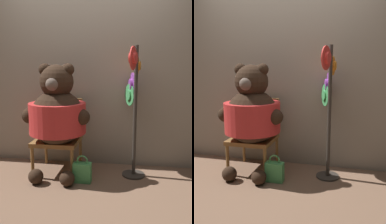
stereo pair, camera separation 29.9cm
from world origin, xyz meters
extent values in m
plane|color=brown|center=(0.00, 0.00, 0.00)|extent=(14.00, 14.00, 0.00)
cube|color=gray|center=(0.00, 0.68, 1.30)|extent=(8.00, 0.10, 2.60)
cylinder|color=olive|center=(-0.58, 0.04, 0.19)|extent=(0.04, 0.04, 0.39)
cylinder|color=olive|center=(-0.09, 0.04, 0.19)|extent=(0.04, 0.04, 0.39)
cylinder|color=olive|center=(-0.58, 0.51, 0.19)|extent=(0.04, 0.04, 0.39)
cylinder|color=olive|center=(-0.09, 0.51, 0.19)|extent=(0.04, 0.04, 0.39)
cube|color=olive|center=(-0.34, 0.27, 0.41)|extent=(0.55, 0.54, 0.05)
cube|color=olive|center=(-0.34, 0.53, 0.68)|extent=(0.55, 0.04, 0.49)
sphere|color=black|center=(-0.30, 0.19, 0.72)|extent=(0.67, 0.67, 0.67)
cylinder|color=red|center=(-0.30, 0.19, 0.72)|extent=(0.69, 0.69, 0.37)
sphere|color=black|center=(-0.30, 0.19, 1.16)|extent=(0.40, 0.40, 0.40)
sphere|color=black|center=(-0.44, 0.19, 1.30)|extent=(0.15, 0.15, 0.15)
sphere|color=black|center=(-0.16, 0.19, 1.30)|extent=(0.15, 0.15, 0.15)
sphere|color=brown|center=(-0.30, 0.02, 1.14)|extent=(0.15, 0.15, 0.15)
sphere|color=black|center=(-0.62, 0.11, 0.76)|extent=(0.19, 0.19, 0.19)
sphere|color=black|center=(0.02, 0.11, 0.76)|extent=(0.19, 0.19, 0.19)
sphere|color=black|center=(-0.49, -0.11, 0.09)|extent=(0.17, 0.17, 0.17)
sphere|color=black|center=(-0.12, -0.11, 0.09)|extent=(0.17, 0.17, 0.17)
cylinder|color=#332D28|center=(0.63, 0.29, 0.01)|extent=(0.28, 0.28, 0.02)
cylinder|color=#332D28|center=(0.63, 0.29, 0.79)|extent=(0.04, 0.04, 1.58)
cylinder|color=red|center=(0.59, 0.15, 1.43)|extent=(0.08, 0.26, 0.26)
cylinder|color=red|center=(0.59, 0.15, 1.43)|extent=(0.11, 0.14, 0.13)
cylinder|color=orange|center=(0.64, 0.41, 1.34)|extent=(0.04, 0.22, 0.22)
cylinder|color=orange|center=(0.64, 0.41, 1.34)|extent=(0.08, 0.11, 0.11)
cylinder|color=#3D9351|center=(0.55, 0.45, 0.99)|extent=(0.12, 0.25, 0.27)
cylinder|color=#3D9351|center=(0.55, 0.45, 0.99)|extent=(0.10, 0.14, 0.13)
cylinder|color=#7A388E|center=(0.59, 0.47, 1.12)|extent=(0.08, 0.29, 0.29)
cylinder|color=#7A388E|center=(0.59, 0.47, 1.12)|extent=(0.11, 0.15, 0.14)
cube|color=#479E56|center=(0.03, 0.01, 0.12)|extent=(0.21, 0.11, 0.23)
torus|color=#479E56|center=(0.03, 0.01, 0.26)|extent=(0.13, 0.02, 0.13)
camera|label=1|loc=(0.59, -2.67, 1.32)|focal=40.00mm
camera|label=2|loc=(0.88, -2.61, 1.32)|focal=40.00mm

